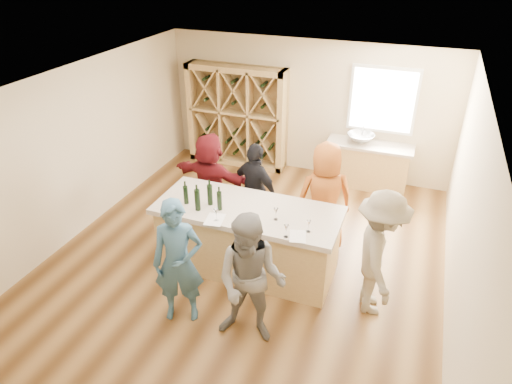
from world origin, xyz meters
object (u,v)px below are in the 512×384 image
(person_server, at_px, (379,254))
(person_far_mid, at_px, (255,191))
(tasting_counter_base, at_px, (248,241))
(wine_bottle_c, at_px, (210,195))
(person_near_right, at_px, (251,281))
(person_far_left, at_px, (211,180))
(wine_bottle_d, at_px, (219,201))
(person_near_left, at_px, (178,262))
(sink, at_px, (361,138))
(wine_bottle_b, at_px, (197,200))
(person_far_right, at_px, (324,198))
(wine_rack, at_px, (237,116))
(wine_bottle_a, at_px, (186,195))

(person_server, distance_m, person_far_mid, 2.44)
(tasting_counter_base, relative_size, wine_bottle_c, 8.13)
(person_near_right, bearing_deg, person_far_left, 120.08)
(wine_bottle_d, distance_m, person_server, 2.31)
(tasting_counter_base, relative_size, person_near_left, 1.45)
(sink, distance_m, person_near_left, 4.89)
(wine_bottle_d, height_order, person_near_left, person_near_left)
(sink, height_order, person_server, person_server)
(wine_bottle_c, bearing_deg, wine_bottle_b, -116.11)
(person_far_mid, distance_m, person_far_right, 1.16)
(wine_bottle_c, relative_size, person_near_left, 0.18)
(person_near_right, bearing_deg, wine_bottle_d, 123.86)
(tasting_counter_base, height_order, person_near_right, person_near_right)
(person_near_left, distance_m, person_far_mid, 2.21)
(wine_rack, bearing_deg, wine_bottle_b, -75.64)
(person_near_left, bearing_deg, person_far_mid, 62.74)
(tasting_counter_base, xyz_separation_m, wine_bottle_d, (-0.36, -0.18, 0.72))
(tasting_counter_base, distance_m, wine_bottle_c, 0.93)
(wine_bottle_b, relative_size, person_far_left, 0.19)
(tasting_counter_base, bearing_deg, sink, 72.09)
(wine_bottle_b, height_order, person_far_mid, person_far_mid)
(sink, height_order, tasting_counter_base, sink)
(sink, distance_m, wine_bottle_a, 4.08)
(wine_rack, relative_size, person_far_mid, 1.32)
(wine_bottle_b, bearing_deg, wine_rack, 104.36)
(person_near_right, bearing_deg, wine_bottle_c, 127.17)
(wine_rack, xyz_separation_m, person_near_left, (1.16, -4.71, -0.21))
(person_near_left, xyz_separation_m, person_far_right, (1.38, 2.22, 0.03))
(person_near_right, relative_size, person_far_left, 1.06)
(tasting_counter_base, distance_m, person_far_left, 1.50)
(sink, relative_size, person_far_right, 0.29)
(person_server, height_order, person_far_mid, person_server)
(wine_bottle_a, distance_m, person_server, 2.84)
(wine_rack, relative_size, person_near_left, 1.23)
(person_far_mid, bearing_deg, wine_bottle_d, 106.39)
(wine_rack, height_order, person_near_right, wine_rack)
(sink, height_order, person_far_mid, person_far_mid)
(wine_bottle_b, bearing_deg, person_server, 1.84)
(person_far_mid, xyz_separation_m, person_far_right, (1.16, 0.02, 0.09))
(wine_bottle_a, height_order, person_near_left, person_near_left)
(wine_bottle_d, relative_size, person_near_right, 0.16)
(tasting_counter_base, height_order, person_far_right, person_far_right)
(wine_bottle_b, relative_size, wine_bottle_d, 1.13)
(person_far_right, bearing_deg, sink, -118.16)
(wine_bottle_a, relative_size, wine_bottle_c, 0.89)
(wine_bottle_b, height_order, wine_bottle_c, wine_bottle_b)
(person_far_right, bearing_deg, tasting_counter_base, 21.40)
(wine_bottle_a, xyz_separation_m, wine_bottle_c, (0.35, 0.10, 0.02))
(person_near_left, bearing_deg, person_far_left, 84.05)
(wine_bottle_b, bearing_deg, person_near_left, -78.44)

